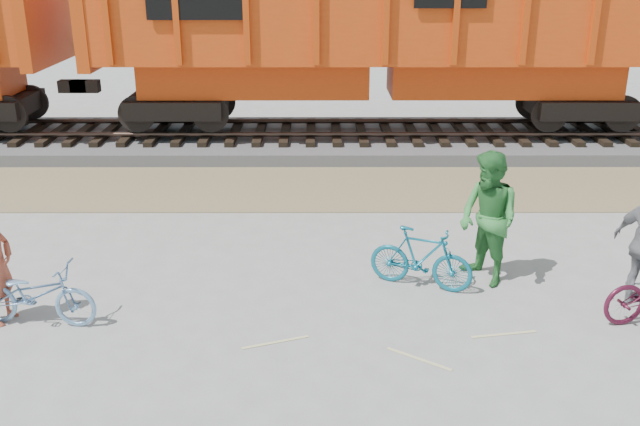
# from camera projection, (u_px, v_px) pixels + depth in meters

# --- Properties ---
(ground) EXTENTS (120.00, 120.00, 0.00)m
(ground) POSITION_uv_depth(u_px,v_px,m) (350.00, 313.00, 9.94)
(ground) COLOR #9E9E99
(ground) RESTS_ON ground
(gravel_strip) EXTENTS (120.00, 3.00, 0.02)m
(gravel_strip) POSITION_uv_depth(u_px,v_px,m) (340.00, 188.00, 15.09)
(gravel_strip) COLOR #867753
(gravel_strip) RESTS_ON ground
(ballast_bed) EXTENTS (120.00, 4.00, 0.30)m
(ballast_bed) POSITION_uv_depth(u_px,v_px,m) (336.00, 140.00, 18.33)
(ballast_bed) COLOR slate
(ballast_bed) RESTS_ON ground
(track) EXTENTS (120.00, 2.60, 0.24)m
(track) POSITION_uv_depth(u_px,v_px,m) (336.00, 128.00, 18.21)
(track) COLOR black
(track) RESTS_ON ballast_bed
(hopper_car_center) EXTENTS (14.00, 3.13, 4.65)m
(hopper_car_center) POSITION_uv_depth(u_px,v_px,m) (380.00, 26.00, 17.33)
(hopper_car_center) COLOR black
(hopper_car_center) RESTS_ON track
(bicycle_blue) EXTENTS (1.72, 0.74, 0.88)m
(bicycle_blue) POSITION_uv_depth(u_px,v_px,m) (35.00, 294.00, 9.51)
(bicycle_blue) COLOR #729ECB
(bicycle_blue) RESTS_ON ground
(bicycle_teal) EXTENTS (1.61, 1.00, 0.94)m
(bicycle_teal) POSITION_uv_depth(u_px,v_px,m) (421.00, 258.00, 10.55)
(bicycle_teal) COLOR #106780
(bicycle_teal) RESTS_ON ground
(person_man) EXTENTS (1.15, 1.23, 2.03)m
(person_man) POSITION_uv_depth(u_px,v_px,m) (488.00, 219.00, 10.55)
(person_man) COLOR #307B36
(person_man) RESTS_ON ground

